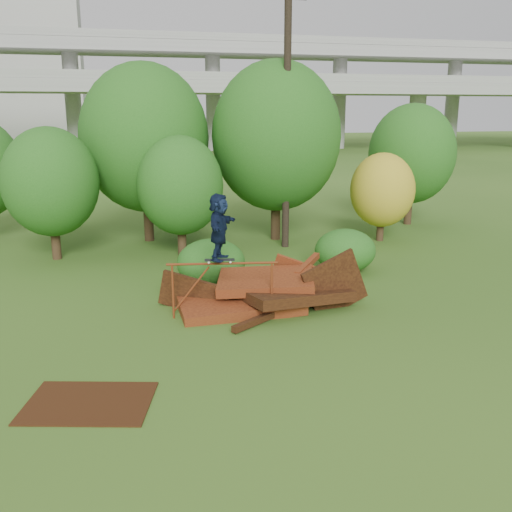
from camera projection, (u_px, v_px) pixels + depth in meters
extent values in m
plane|color=#2D5116|center=(308.00, 338.00, 13.81)|extent=(240.00, 240.00, 0.00)
cube|color=#48190C|center=(239.00, 303.00, 15.76)|extent=(3.35, 2.08, 0.55)
cube|color=black|center=(295.00, 294.00, 15.77)|extent=(3.22, 2.41, 0.56)
cube|color=#48190C|center=(266.00, 281.00, 16.00)|extent=(3.03, 2.41, 0.55)
cube|color=black|center=(335.00, 285.00, 15.77)|extent=(2.08, 0.35, 2.02)
cube|color=#48190C|center=(291.00, 276.00, 17.02)|extent=(1.34, 0.85, 1.43)
cube|color=black|center=(194.00, 296.00, 15.82)|extent=(1.95, 1.14, 1.38)
cube|color=black|center=(261.00, 319.00, 14.72)|extent=(1.76, 1.28, 0.17)
cube|color=#48190C|center=(307.00, 265.00, 16.74)|extent=(1.16, 1.31, 0.39)
cylinder|color=maroon|center=(173.00, 292.00, 14.93)|extent=(0.06, 0.06, 1.48)
cylinder|color=maroon|center=(272.00, 289.00, 15.11)|extent=(0.06, 0.06, 1.48)
cylinder|color=maroon|center=(222.00, 264.00, 14.83)|extent=(2.87, 0.55, 0.06)
cube|color=black|center=(220.00, 260.00, 14.80)|extent=(0.81, 0.34, 0.03)
cylinder|color=silver|center=(209.00, 262.00, 14.71)|extent=(0.06, 0.04, 0.06)
cylinder|color=silver|center=(209.00, 261.00, 14.88)|extent=(0.06, 0.04, 0.06)
cylinder|color=silver|center=(230.00, 262.00, 14.75)|extent=(0.06, 0.04, 0.06)
cylinder|color=silver|center=(230.00, 260.00, 14.92)|extent=(0.06, 0.04, 0.06)
imported|color=black|center=(219.00, 227.00, 14.59)|extent=(1.15, 1.67, 1.73)
cube|color=#351B0B|center=(89.00, 403.00, 10.72)|extent=(2.67, 2.20, 0.03)
cylinder|color=black|center=(56.00, 238.00, 20.94)|extent=(0.33, 0.33, 1.57)
ellipsoid|color=#154913|center=(50.00, 182.00, 20.43)|extent=(3.42, 3.42, 3.93)
cylinder|color=black|center=(148.00, 214.00, 23.85)|extent=(0.40, 0.40, 2.30)
ellipsoid|color=#154913|center=(145.00, 138.00, 23.07)|extent=(5.21, 5.21, 5.99)
cylinder|color=black|center=(182.00, 237.00, 21.47)|extent=(0.33, 0.33, 1.46)
ellipsoid|color=#154913|center=(180.00, 185.00, 20.99)|extent=(3.19, 3.19, 3.66)
cylinder|color=black|center=(276.00, 212.00, 24.10)|extent=(0.40, 0.40, 2.32)
ellipsoid|color=#154913|center=(276.00, 136.00, 23.32)|extent=(5.31, 5.31, 6.10)
cylinder|color=black|center=(380.00, 227.00, 23.95)|extent=(0.30, 0.30, 1.15)
ellipsoid|color=#A58C19|center=(382.00, 190.00, 23.56)|extent=(2.67, 2.67, 3.07)
cylinder|color=black|center=(408.00, 205.00, 27.38)|extent=(0.36, 0.36, 1.84)
ellipsoid|color=#154913|center=(412.00, 154.00, 26.77)|extent=(4.05, 4.05, 4.65)
ellipsoid|color=#154913|center=(211.00, 263.00, 17.76)|extent=(2.14, 1.98, 1.48)
ellipsoid|color=#154913|center=(345.00, 251.00, 19.30)|extent=(2.08, 1.91, 1.48)
cylinder|color=black|center=(287.00, 118.00, 21.79)|extent=(0.28, 0.28, 10.13)
cube|color=gray|center=(147.00, 87.00, 68.26)|extent=(160.00, 9.00, 1.40)
cube|color=gray|center=(143.00, 48.00, 72.66)|extent=(160.00, 9.00, 1.40)
cylinder|color=gray|center=(149.00, 121.00, 69.26)|extent=(2.20, 2.20, 8.00)
cylinder|color=gray|center=(290.00, 121.00, 73.41)|extent=(2.20, 2.20, 8.00)
cube|color=#9E9E99|center=(42.00, 60.00, 102.58)|extent=(14.00, 14.00, 28.00)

